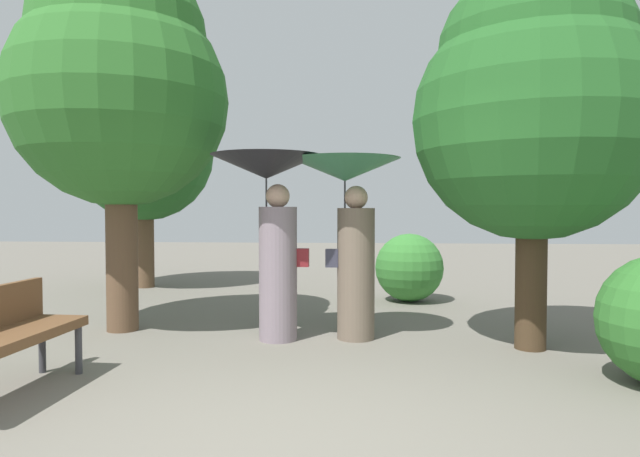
{
  "coord_description": "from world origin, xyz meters",
  "views": [
    {
      "loc": [
        0.45,
        -3.16,
        1.44
      ],
      "look_at": [
        0.0,
        3.23,
        1.21
      ],
      "focal_mm": 30.47,
      "sensor_mm": 36.0,
      "label": 1
    }
  ],
  "objects_px": {
    "person_right": "(349,211)",
    "tree_near_right": "(533,101)",
    "tree_mid_left": "(144,140)",
    "tree_near_left": "(120,80)",
    "person_left": "(271,210)"
  },
  "relations": [
    {
      "from": "person_left",
      "to": "person_right",
      "type": "height_order",
      "value": "person_left"
    },
    {
      "from": "person_right",
      "to": "tree_near_right",
      "type": "xyz_separation_m",
      "value": [
        1.87,
        -0.31,
        1.12
      ]
    },
    {
      "from": "person_right",
      "to": "tree_mid_left",
      "type": "xyz_separation_m",
      "value": [
        -3.83,
        3.72,
        1.28
      ]
    },
    {
      "from": "person_left",
      "to": "tree_near_left",
      "type": "distance_m",
      "value": 2.41
    },
    {
      "from": "tree_mid_left",
      "to": "person_left",
      "type": "bearing_deg",
      "value": -52.21
    },
    {
      "from": "tree_near_left",
      "to": "tree_near_right",
      "type": "distance_m",
      "value": 4.61
    },
    {
      "from": "tree_near_left",
      "to": "tree_near_right",
      "type": "relative_size",
      "value": 1.13
    },
    {
      "from": "person_left",
      "to": "tree_near_right",
      "type": "relative_size",
      "value": 0.52
    },
    {
      "from": "tree_near_left",
      "to": "tree_near_right",
      "type": "xyz_separation_m",
      "value": [
        4.56,
        -0.54,
        -0.42
      ]
    },
    {
      "from": "tree_near_right",
      "to": "person_left",
      "type": "bearing_deg",
      "value": 175.92
    },
    {
      "from": "tree_near_right",
      "to": "person_right",
      "type": "bearing_deg",
      "value": 170.55
    },
    {
      "from": "tree_mid_left",
      "to": "tree_near_left",
      "type": "bearing_deg",
      "value": -72.05
    },
    {
      "from": "tree_near_left",
      "to": "tree_near_right",
      "type": "bearing_deg",
      "value": -6.72
    },
    {
      "from": "tree_near_right",
      "to": "tree_mid_left",
      "type": "height_order",
      "value": "tree_mid_left"
    },
    {
      "from": "tree_near_left",
      "to": "tree_mid_left",
      "type": "bearing_deg",
      "value": 107.95
    }
  ]
}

